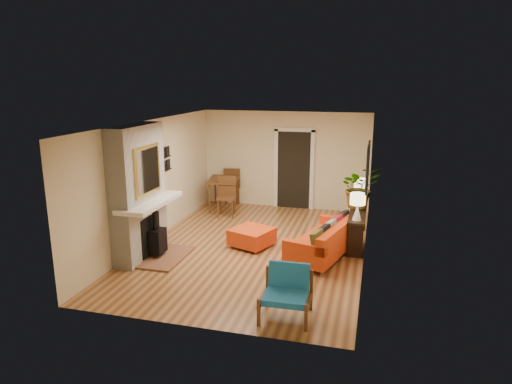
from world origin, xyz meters
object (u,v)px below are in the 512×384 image
Objects in this scene: lamp_near at (358,203)px; lamp_far at (361,188)px; console_table at (358,217)px; blue_chair at (287,289)px; sofa at (326,240)px; houseplant at (359,187)px; dining_table at (227,185)px; ottoman at (252,236)px.

lamp_near is 1.38m from lamp_far.
lamp_far is at bearing 90.00° from lamp_near.
lamp_near is (0.00, -0.69, 0.49)m from console_table.
lamp_near is (0.86, 2.70, 0.65)m from blue_chair.
sofa is at bearing -120.09° from console_table.
houseplant is at bearing -91.21° from lamp_far.
dining_table reaches higher than sofa.
blue_chair is (-0.31, -2.44, 0.07)m from sofa.
ottoman is 2.28m from lamp_near.
sofa is 1.54m from houseplant.
dining_table is at bearing 155.91° from houseplant.
ottoman is 2.90m from blue_chair.
sofa is 1.58m from ottoman.
houseplant is at bearing 65.28° from sofa.
dining_table is at bearing 144.88° from lamp_near.
ottoman is 2.29m from console_table.
blue_chair is at bearing -64.16° from ottoman.
lamp_far reaches higher than dining_table.
blue_chair is (1.26, -2.61, 0.18)m from ottoman.
lamp_near is at bearing 25.29° from sofa.
blue_chair is 0.39× the size of dining_table.
houseplant is at bearing 76.77° from blue_chair.
lamp_near is 0.59× the size of houseplant.
houseplant is (-0.01, 0.91, 0.12)m from lamp_near.
lamp_far reaches higher than sofa.
houseplant reaches higher than blue_chair.
lamp_near is (3.54, -2.49, 0.40)m from dining_table.
lamp_near is (2.12, 0.10, 0.84)m from ottoman.
dining_table is at bearing 137.41° from sofa.
console_table is at bearing -87.44° from houseplant.
console_table is at bearing -26.97° from dining_table.
sofa is 3.88× the size of lamp_far.
lamp_far reaches higher than console_table.
houseplant is (-0.01, -0.47, 0.12)m from lamp_far.
lamp_far is at bearing 71.53° from sofa.
console_table is (3.54, -1.80, -0.09)m from dining_table.
ottoman is at bearing -154.46° from houseplant.
houseplant is (3.53, -1.58, 0.52)m from dining_table.
ottoman is at bearing -177.39° from lamp_near.
houseplant is at bearing 90.63° from lamp_near.
houseplant reaches higher than lamp_near.
lamp_far is at bearing 78.12° from blue_chair.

